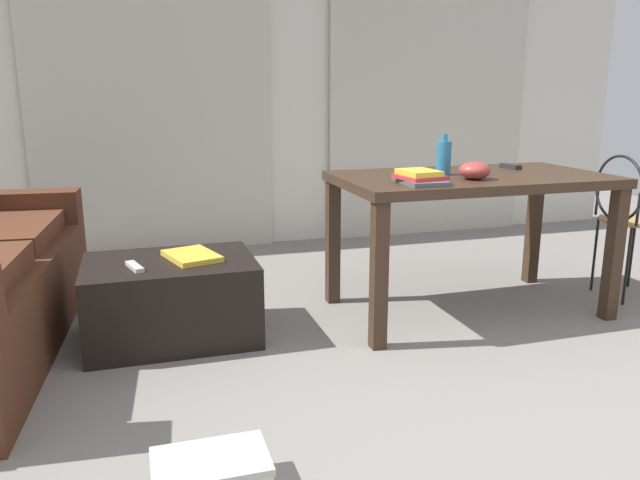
# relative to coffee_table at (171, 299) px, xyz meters

# --- Properties ---
(ground_plane) EXTENTS (8.61, 8.61, 0.00)m
(ground_plane) POSITION_rel_coffee_table_xyz_m (1.14, -0.35, -0.20)
(ground_plane) COLOR gray
(wall_back) EXTENTS (5.80, 0.10, 2.48)m
(wall_back) POSITION_rel_coffee_table_xyz_m (1.14, 1.85, 1.04)
(wall_back) COLOR silver
(wall_back) RESTS_ON ground
(curtains) EXTENTS (3.97, 0.03, 2.21)m
(curtains) POSITION_rel_coffee_table_xyz_m (1.14, 1.76, 0.91)
(curtains) COLOR beige
(curtains) RESTS_ON ground
(coffee_table) EXTENTS (0.81, 0.58, 0.40)m
(coffee_table) POSITION_rel_coffee_table_xyz_m (0.00, 0.00, 0.00)
(coffee_table) COLOR black
(coffee_table) RESTS_ON ground
(craft_table) EXTENTS (1.44, 0.79, 0.76)m
(craft_table) POSITION_rel_coffee_table_xyz_m (1.60, -0.07, 0.46)
(craft_table) COLOR #382619
(craft_table) RESTS_ON ground
(wire_chair) EXTENTS (0.39, 0.39, 0.85)m
(wire_chair) POSITION_rel_coffee_table_xyz_m (2.59, -0.13, 0.33)
(wire_chair) COLOR #B7844C
(wire_chair) RESTS_ON ground
(bottle_near) EXTENTS (0.08, 0.08, 0.22)m
(bottle_near) POSITION_rel_coffee_table_xyz_m (1.44, -0.03, 0.66)
(bottle_near) COLOR teal
(bottle_near) RESTS_ON craft_table
(bowl) EXTENTS (0.16, 0.16, 0.09)m
(bowl) POSITION_rel_coffee_table_xyz_m (1.51, -0.23, 0.61)
(bowl) COLOR #9E3833
(bowl) RESTS_ON craft_table
(book_stack) EXTENTS (0.23, 0.28, 0.07)m
(book_stack) POSITION_rel_coffee_table_xyz_m (1.19, -0.27, 0.59)
(book_stack) COLOR #4C4C51
(book_stack) RESTS_ON craft_table
(tv_remote_on_table) EXTENTS (0.06, 0.15, 0.03)m
(tv_remote_on_table) POSITION_rel_coffee_table_xyz_m (1.94, 0.10, 0.58)
(tv_remote_on_table) COLOR #232326
(tv_remote_on_table) RESTS_ON craft_table
(scissors) EXTENTS (0.06, 0.11, 0.00)m
(scissors) POSITION_rel_coffee_table_xyz_m (1.36, 0.13, 0.57)
(scissors) COLOR #9EA0A5
(scissors) RESTS_ON craft_table
(tv_remote_primary) EXTENTS (0.09, 0.18, 0.02)m
(tv_remote_primary) POSITION_rel_coffee_table_xyz_m (-0.16, -0.10, 0.21)
(tv_remote_primary) COLOR #B7B7B2
(tv_remote_primary) RESTS_ON coffee_table
(magazine) EXTENTS (0.29, 0.35, 0.03)m
(magazine) POSITION_rel_coffee_table_xyz_m (0.11, 0.01, 0.21)
(magazine) COLOR gold
(magazine) RESTS_ON coffee_table
(shoebox) EXTENTS (0.35, 0.23, 0.13)m
(shoebox) POSITION_rel_coffee_table_xyz_m (0.03, -1.29, -0.14)
(shoebox) COLOR beige
(shoebox) RESTS_ON ground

